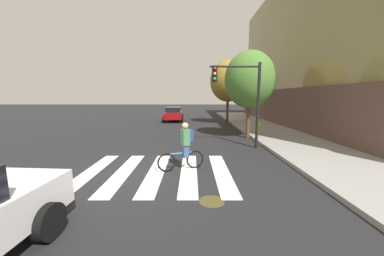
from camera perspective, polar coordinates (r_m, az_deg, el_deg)
ground_plane at (r=7.66m, az=-14.01°, el=-11.50°), size 120.00×120.00×0.00m
crosswalk_stripes at (r=7.54m, az=-9.63°, el=-11.64°), size 5.05×3.97×0.01m
manhole_cover at (r=5.60m, az=5.35°, el=-19.07°), size 0.64×0.64×0.01m
sedan_mid at (r=22.42m, az=-5.00°, el=3.85°), size 2.07×4.27×1.46m
cyclist at (r=7.48m, az=-2.07°, el=-4.99°), size 1.63×0.64×1.69m
traffic_light_near at (r=10.70m, az=13.22°, el=9.78°), size 2.47×0.28×4.20m
fire_hydrant at (r=14.91m, az=17.53°, el=0.23°), size 0.33×0.22×0.78m
street_tree_near at (r=13.48m, az=15.23°, el=12.45°), size 2.98×2.98×5.29m
street_tree_mid at (r=20.26m, az=9.68°, el=12.35°), size 3.30×3.30×5.87m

